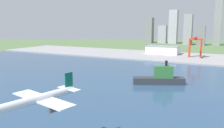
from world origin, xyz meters
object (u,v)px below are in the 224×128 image
warehouse_main (163,50)px  container_barge (160,77)px  port_crane_red (195,43)px  airplane_landing (38,99)px

warehouse_main → container_barge: bearing=-75.8°
port_crane_red → warehouse_main: bearing=156.6°
port_crane_red → warehouse_main: port_crane_red is taller
airplane_landing → container_barge: size_ratio=0.82×
airplane_landing → container_barge: airplane_landing is taller
airplane_landing → port_crane_red: bearing=87.1°
container_barge → warehouse_main: 239.79m
airplane_landing → warehouse_main: bearing=96.9°
container_barge → airplane_landing: bearing=-94.2°
container_barge → port_crane_red: bearing=88.0°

